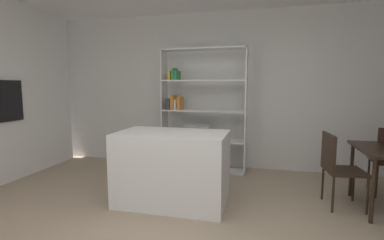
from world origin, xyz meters
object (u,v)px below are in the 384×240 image
open_bookshelf (199,114)px  dining_chair_island_side (337,164)px  built_in_oven (6,101)px  kitchen_island (172,168)px

open_bookshelf → dining_chair_island_side: bearing=-29.0°
built_in_oven → kitchen_island: 2.75m
open_bookshelf → dining_chair_island_side: (1.97, -1.09, -0.45)m
kitchen_island → open_bookshelf: 1.58m
open_bookshelf → kitchen_island: bearing=-89.8°
built_in_oven → open_bookshelf: (2.62, 1.36, -0.26)m
built_in_oven → dining_chair_island_side: size_ratio=0.69×
open_bookshelf → dining_chair_island_side: size_ratio=2.33×
dining_chair_island_side → kitchen_island: bearing=95.3°
kitchen_island → dining_chair_island_side: kitchen_island is taller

